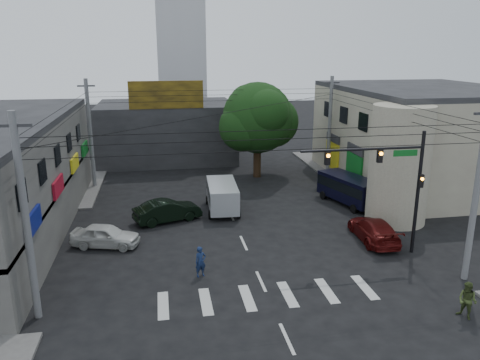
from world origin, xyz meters
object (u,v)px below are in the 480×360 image
object	(u,v)px
utility_pole_far_left	(90,135)
traffic_gantry	(392,174)
navy_van	(349,190)
silver_minivan	(222,197)
white_compact	(105,236)
pedestrian_olive	(467,301)
utility_pole_near_left	(26,220)
maroon_sedan	(374,230)
traffic_officer	(201,262)
street_tree	(258,118)
utility_pole_near_right	(476,194)
dark_sedan	(167,211)
utility_pole_far_right	(330,127)

from	to	relation	value
utility_pole_far_left	traffic_gantry	bearing A→B (deg)	-42.86
traffic_gantry	navy_van	distance (m)	9.91
utility_pole_far_left	silver_minivan	size ratio (longest dim) A/B	1.87
traffic_gantry	white_compact	bearing A→B (deg)	166.23
pedestrian_olive	traffic_gantry	bearing A→B (deg)	156.18
utility_pole_near_left	silver_minivan	size ratio (longest dim) A/B	1.87
maroon_sedan	traffic_officer	bearing A→B (deg)	18.02
maroon_sedan	navy_van	bearing A→B (deg)	-97.03
utility_pole_far_left	navy_van	size ratio (longest dim) A/B	1.60
silver_minivan	traffic_officer	size ratio (longest dim) A/B	2.99
white_compact	navy_van	world-z (taller)	navy_van
street_tree	traffic_gantry	distance (m)	18.42
utility_pole_near_right	navy_van	world-z (taller)	utility_pole_near_right
utility_pole_near_right	dark_sedan	size ratio (longest dim) A/B	1.89
utility_pole_far_left	dark_sedan	world-z (taller)	utility_pole_far_left
utility_pole_far_right	traffic_officer	bearing A→B (deg)	-127.04
utility_pole_near_right	traffic_officer	bearing A→B (deg)	169.02
traffic_gantry	utility_pole_near_left	xyz separation A→B (m)	(-18.32, -3.50, -0.23)
silver_minivan	navy_van	xyz separation A→B (m)	(9.78, -0.07, 0.04)
street_tree	white_compact	size ratio (longest dim) A/B	2.00
utility_pole_near_right	white_compact	size ratio (longest dim) A/B	2.11
traffic_gantry	traffic_officer	bearing A→B (deg)	-175.36
navy_van	pedestrian_olive	bearing A→B (deg)	159.01
utility_pole_near_right	utility_pole_far_left	distance (m)	29.35
traffic_gantry	silver_minivan	bearing A→B (deg)	132.33
dark_sedan	silver_minivan	bearing A→B (deg)	-89.05
traffic_officer	pedestrian_olive	bearing A→B (deg)	-46.82
white_compact	maroon_sedan	xyz separation A→B (m)	(16.32, -1.91, 0.02)
pedestrian_olive	utility_pole_far_right	bearing A→B (deg)	147.45
street_tree	utility_pole_near_left	size ratio (longest dim) A/B	0.95
white_compact	silver_minivan	size ratio (longest dim) A/B	0.88
utility_pole_far_right	navy_van	size ratio (longest dim) A/B	1.60
utility_pole_near_left	silver_minivan	xyz separation A→B (m)	(10.02, 12.61, -3.56)
traffic_gantry	navy_van	size ratio (longest dim) A/B	1.25
utility_pole_far_left	white_compact	xyz separation A→B (m)	(2.22, -13.06, -3.91)
street_tree	utility_pole_far_left	distance (m)	14.56
utility_pole_far_left	white_compact	world-z (taller)	utility_pole_far_left
dark_sedan	silver_minivan	size ratio (longest dim) A/B	0.99
utility_pole_near_left	navy_van	size ratio (longest dim) A/B	1.60
utility_pole_far_right	traffic_officer	distance (m)	22.72
utility_pole_near_left	white_compact	distance (m)	8.69
dark_sedan	utility_pole_near_right	bearing A→B (deg)	-145.86
pedestrian_olive	traffic_officer	bearing A→B (deg)	-145.15
maroon_sedan	pedestrian_olive	world-z (taller)	pedestrian_olive
white_compact	traffic_officer	distance (m)	7.16
traffic_officer	white_compact	bearing A→B (deg)	118.87
traffic_gantry	utility_pole_near_left	bearing A→B (deg)	-169.20
utility_pole_near_left	traffic_officer	size ratio (longest dim) A/B	5.58
silver_minivan	navy_van	bearing A→B (deg)	-87.56
silver_minivan	traffic_officer	world-z (taller)	silver_minivan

